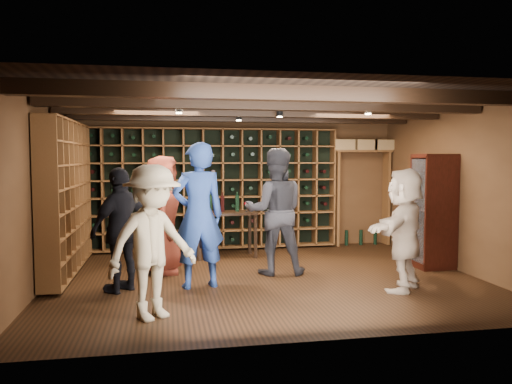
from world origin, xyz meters
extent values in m
plane|color=black|center=(0.00, 0.00, 0.00)|extent=(6.00, 6.00, 0.00)
plane|color=#53341C|center=(0.00, 2.50, 1.25)|extent=(6.00, 0.00, 6.00)
plane|color=#53341C|center=(0.00, -2.50, 1.25)|extent=(6.00, 0.00, 6.00)
plane|color=#53341C|center=(-3.00, 0.00, 1.25)|extent=(0.00, 5.00, 5.00)
plane|color=#53341C|center=(3.00, 0.00, 1.25)|extent=(0.00, 5.00, 5.00)
plane|color=black|center=(0.00, 0.00, 2.50)|extent=(6.00, 6.00, 0.00)
cube|color=black|center=(0.00, -1.60, 2.42)|extent=(5.90, 0.18, 0.16)
cube|color=black|center=(0.00, -0.50, 2.42)|extent=(5.90, 0.18, 0.16)
cube|color=black|center=(0.00, 0.60, 2.42)|extent=(5.90, 0.18, 0.16)
cube|color=black|center=(0.00, 1.70, 2.42)|extent=(5.90, 0.18, 0.16)
cylinder|color=black|center=(-1.20, 0.00, 2.39)|extent=(0.10, 0.10, 0.10)
cylinder|color=black|center=(0.30, 0.40, 2.39)|extent=(0.10, 0.10, 0.10)
cylinder|color=black|center=(1.40, -0.30, 2.39)|extent=(0.10, 0.10, 0.10)
cylinder|color=black|center=(-0.20, 1.20, 2.39)|extent=(0.10, 0.10, 0.10)
cube|color=brown|center=(-0.52, 2.33, 1.15)|extent=(4.65, 0.30, 2.20)
cube|color=black|center=(-0.52, 2.33, 1.15)|extent=(4.56, 0.02, 2.16)
cube|color=brown|center=(-2.83, 0.82, 1.15)|extent=(0.30, 2.65, 2.20)
cube|color=black|center=(-2.83, 0.82, 1.15)|extent=(0.29, 0.02, 2.16)
cube|color=brown|center=(2.40, 2.32, 1.85)|extent=(1.15, 0.32, 0.04)
cube|color=brown|center=(2.92, 2.32, 0.93)|extent=(0.05, 0.28, 1.85)
cube|color=brown|center=(1.88, 2.32, 0.93)|extent=(0.05, 0.28, 1.85)
cube|color=#A78453|center=(2.00, 2.32, 1.97)|extent=(0.40, 0.30, 0.20)
cube|color=#A78453|center=(2.45, 2.32, 1.97)|extent=(0.40, 0.30, 0.20)
cube|color=#A78453|center=(2.80, 2.32, 1.97)|extent=(0.40, 0.30, 0.20)
cube|color=black|center=(2.72, 0.20, 0.05)|extent=(0.55, 0.50, 0.10)
cube|color=black|center=(2.72, 0.20, 0.90)|extent=(0.55, 0.50, 1.70)
cube|color=white|center=(2.46, 0.20, 0.90)|extent=(0.01, 0.46, 1.60)
cube|color=black|center=(2.72, 0.20, 0.90)|extent=(0.50, 0.44, 0.02)
sphere|color=#59260C|center=(2.70, 0.20, 1.00)|extent=(0.18, 0.18, 0.18)
imported|color=navy|center=(-0.97, -0.33, 0.96)|extent=(0.78, 0.59, 1.93)
imported|color=black|center=(0.20, 0.25, 0.93)|extent=(1.00, 0.83, 1.86)
imported|color=maroon|center=(-1.44, 0.59, 0.88)|extent=(0.56, 0.86, 1.75)
imported|color=black|center=(-1.95, -0.36, 0.80)|extent=(0.94, 0.94, 1.60)
imported|color=gray|center=(-1.54, -1.54, 0.83)|extent=(1.23, 1.11, 1.65)
imported|color=tan|center=(1.65, -0.95, 0.79)|extent=(1.36, 1.39, 1.59)
cube|color=black|center=(-0.38, 1.60, 0.77)|extent=(1.08, 0.59, 0.04)
cube|color=black|center=(-0.84, 1.35, 0.37)|extent=(0.06, 0.06, 0.75)
cube|color=black|center=(0.11, 1.41, 0.37)|extent=(0.06, 0.06, 0.75)
cube|color=black|center=(-0.87, 1.78, 0.37)|extent=(0.06, 0.06, 0.75)
cube|color=black|center=(0.09, 1.85, 0.37)|extent=(0.06, 0.06, 0.75)
cylinder|color=black|center=(-0.64, 1.62, 0.93)|extent=(0.07, 0.07, 0.28)
cylinder|color=black|center=(-0.43, 1.64, 0.93)|extent=(0.07, 0.07, 0.28)
cylinder|color=black|center=(-0.16, 1.65, 0.93)|extent=(0.07, 0.07, 0.28)
camera|label=1|loc=(-1.40, -6.91, 1.73)|focal=35.00mm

